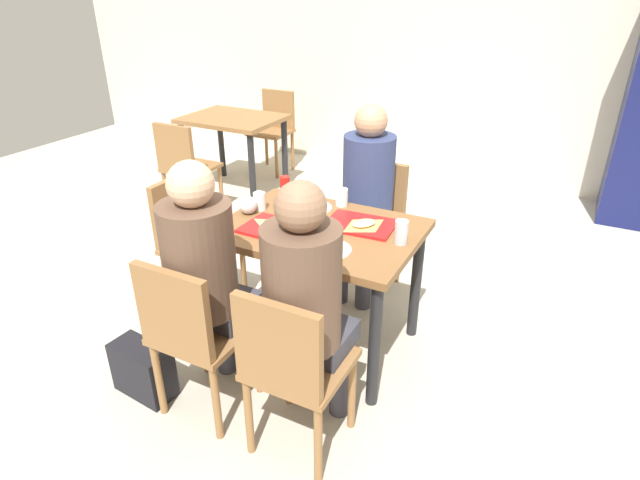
# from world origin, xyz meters

# --- Properties ---
(ground_plane) EXTENTS (10.00, 10.00, 0.02)m
(ground_plane) POSITION_xyz_m (0.00, 0.00, -0.01)
(ground_plane) COLOR #B2AD9E
(back_wall) EXTENTS (10.00, 0.10, 2.80)m
(back_wall) POSITION_xyz_m (0.00, 3.20, 1.40)
(back_wall) COLOR beige
(back_wall) RESTS_ON ground_plane
(main_table) EXTENTS (1.03, 0.76, 0.74)m
(main_table) POSITION_xyz_m (0.00, 0.00, 0.63)
(main_table) COLOR brown
(main_table) RESTS_ON ground_plane
(chair_near_left) EXTENTS (0.40, 0.40, 0.85)m
(chair_near_left) POSITION_xyz_m (-0.26, -0.76, 0.50)
(chair_near_left) COLOR olive
(chair_near_left) RESTS_ON ground_plane
(chair_near_right) EXTENTS (0.40, 0.40, 0.85)m
(chair_near_right) POSITION_xyz_m (0.26, -0.76, 0.50)
(chair_near_right) COLOR olive
(chair_near_right) RESTS_ON ground_plane
(chair_far_side) EXTENTS (0.40, 0.40, 0.85)m
(chair_far_side) POSITION_xyz_m (0.00, 0.76, 0.50)
(chair_far_side) COLOR olive
(chair_far_side) RESTS_ON ground_plane
(chair_left_end) EXTENTS (0.40, 0.40, 0.85)m
(chair_left_end) POSITION_xyz_m (-0.90, 0.00, 0.50)
(chair_left_end) COLOR olive
(chair_left_end) RESTS_ON ground_plane
(person_in_red) EXTENTS (0.32, 0.42, 1.26)m
(person_in_red) POSITION_xyz_m (-0.26, -0.62, 0.74)
(person_in_red) COLOR #383842
(person_in_red) RESTS_ON ground_plane
(person_in_brown_jacket) EXTENTS (0.32, 0.42, 1.26)m
(person_in_brown_jacket) POSITION_xyz_m (0.26, -0.62, 0.74)
(person_in_brown_jacket) COLOR #383842
(person_in_brown_jacket) RESTS_ON ground_plane
(person_far_side) EXTENTS (0.32, 0.42, 1.26)m
(person_far_side) POSITION_xyz_m (-0.00, 0.62, 0.74)
(person_far_side) COLOR #383842
(person_far_side) RESTS_ON ground_plane
(tray_red_near) EXTENTS (0.37, 0.27, 0.02)m
(tray_red_near) POSITION_xyz_m (-0.18, -0.13, 0.75)
(tray_red_near) COLOR red
(tray_red_near) RESTS_ON main_table
(tray_red_far) EXTENTS (0.38, 0.28, 0.02)m
(tray_red_far) POSITION_xyz_m (0.18, 0.11, 0.75)
(tray_red_far) COLOR red
(tray_red_far) RESTS_ON main_table
(paper_plate_center) EXTENTS (0.22, 0.22, 0.01)m
(paper_plate_center) POSITION_xyz_m (-0.15, 0.21, 0.75)
(paper_plate_center) COLOR white
(paper_plate_center) RESTS_ON main_table
(paper_plate_near_edge) EXTENTS (0.22, 0.22, 0.01)m
(paper_plate_near_edge) POSITION_xyz_m (0.15, -0.21, 0.75)
(paper_plate_near_edge) COLOR white
(paper_plate_near_edge) RESTS_ON main_table
(pizza_slice_a) EXTENTS (0.25, 0.16, 0.02)m
(pizza_slice_a) POSITION_xyz_m (-0.19, -0.12, 0.77)
(pizza_slice_a) COLOR #DBAD60
(pizza_slice_a) RESTS_ON tray_red_near
(pizza_slice_b) EXTENTS (0.21, 0.24, 0.02)m
(pizza_slice_b) POSITION_xyz_m (0.21, 0.09, 0.77)
(pizza_slice_b) COLOR tan
(pizza_slice_b) RESTS_ON tray_red_far
(pizza_slice_c) EXTENTS (0.22, 0.23, 0.02)m
(pizza_slice_c) POSITION_xyz_m (-0.15, 0.19, 0.76)
(pizza_slice_c) COLOR #C68C47
(pizza_slice_c) RESTS_ON paper_plate_center
(plastic_cup_a) EXTENTS (0.07, 0.07, 0.10)m
(plastic_cup_a) POSITION_xyz_m (-0.03, 0.32, 0.79)
(plastic_cup_a) COLOR white
(plastic_cup_a) RESTS_ON main_table
(plastic_cup_b) EXTENTS (0.07, 0.07, 0.10)m
(plastic_cup_b) POSITION_xyz_m (0.03, -0.32, 0.79)
(plastic_cup_b) COLOR white
(plastic_cup_b) RESTS_ON main_table
(plastic_cup_c) EXTENTS (0.07, 0.07, 0.10)m
(plastic_cup_c) POSITION_xyz_m (-0.41, 0.06, 0.79)
(plastic_cup_c) COLOR white
(plastic_cup_c) RESTS_ON main_table
(soda_can) EXTENTS (0.07, 0.07, 0.12)m
(soda_can) POSITION_xyz_m (0.44, 0.02, 0.80)
(soda_can) COLOR #B7BCC6
(soda_can) RESTS_ON main_table
(condiment_bottle) EXTENTS (0.06, 0.06, 0.16)m
(condiment_bottle) POSITION_xyz_m (-0.33, 0.21, 0.82)
(condiment_bottle) COLOR red
(condiment_bottle) RESTS_ON main_table
(foil_bundle) EXTENTS (0.10, 0.10, 0.10)m
(foil_bundle) POSITION_xyz_m (-0.44, -0.02, 0.79)
(foil_bundle) COLOR silver
(foil_bundle) RESTS_ON main_table
(handbag) EXTENTS (0.33, 0.19, 0.28)m
(handbag) POSITION_xyz_m (-0.61, -0.78, 0.14)
(handbag) COLOR black
(handbag) RESTS_ON ground_plane
(background_table) EXTENTS (0.90, 0.70, 0.74)m
(background_table) POSITION_xyz_m (-1.86, 1.80, 0.62)
(background_table) COLOR olive
(background_table) RESTS_ON ground_plane
(background_chair_near) EXTENTS (0.40, 0.40, 0.85)m
(background_chair_near) POSITION_xyz_m (-1.86, 1.06, 0.50)
(background_chair_near) COLOR olive
(background_chair_near) RESTS_ON ground_plane
(background_chair_far) EXTENTS (0.40, 0.40, 0.85)m
(background_chair_far) POSITION_xyz_m (-1.86, 2.53, 0.50)
(background_chair_far) COLOR olive
(background_chair_far) RESTS_ON ground_plane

